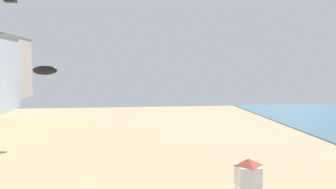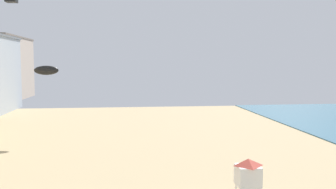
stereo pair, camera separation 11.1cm
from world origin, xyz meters
name	(u,v)px [view 1 (the left image)]	position (x,y,z in m)	size (l,w,h in m)	color
lifeguard_stand	(248,173)	(6.52, 16.41, 1.84)	(1.10, 1.10, 2.55)	white
kite_black_parafoil	(45,70)	(-7.18, 36.78, 6.52)	(2.36, 0.66, 0.92)	black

